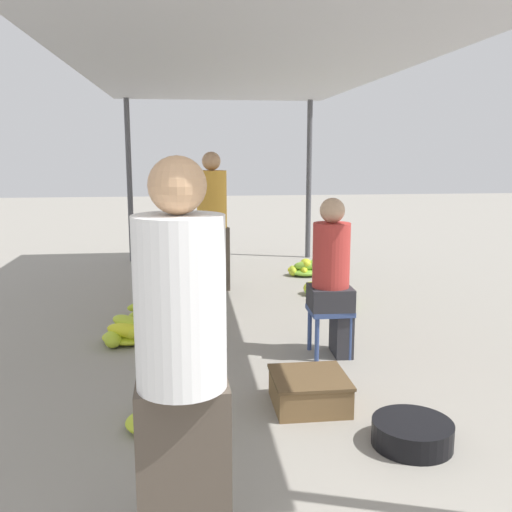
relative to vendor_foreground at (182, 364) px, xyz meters
The scene contains 16 objects.
canopy_post_back_left 6.71m from the vendor_foreground, 96.88° to the left, with size 0.08×0.08×2.43m, color #4C4C51.
canopy_post_back_right 6.94m from the vendor_foreground, 73.78° to the left, with size 0.08×0.08×2.43m, color #4C4C51.
canopy_tarp 3.69m from the vendor_foreground, 80.20° to the left, with size 3.14×7.15×0.04m, color #B2B2B7.
vendor_foreground is the anchor object (origin of this frame).
stool 2.63m from the vendor_foreground, 62.77° to the left, with size 0.34×0.34×0.40m.
vendor_seated 2.59m from the vendor_foreground, 62.41° to the left, with size 0.35×0.35×1.30m.
basin_black 1.70m from the vendor_foreground, 31.48° to the left, with size 0.46×0.46×0.14m.
banana_pile_left_0 1.41m from the vendor_foreground, 96.51° to the left, with size 0.46×0.59×0.21m.
banana_pile_left_1 3.56m from the vendor_foreground, 96.27° to the left, with size 0.39×0.38×0.30m.
banana_pile_left_2 2.94m from the vendor_foreground, 99.55° to the left, with size 0.54×0.54×0.24m.
banana_pile_left_3 4.34m from the vendor_foreground, 92.65° to the left, with size 0.40×0.37×0.26m.
banana_pile_right_0 4.18m from the vendor_foreground, 66.28° to the left, with size 0.47×0.52×0.18m.
banana_pile_right_1 5.60m from the vendor_foreground, 73.21° to the left, with size 0.51×0.40×0.23m.
banana_pile_right_2 4.61m from the vendor_foreground, 69.61° to the left, with size 0.56×0.34×0.18m.
crate_near 1.75m from the vendor_foreground, 59.28° to the left, with size 0.49×0.49×0.21m.
shopper_walking_mid 4.63m from the vendor_foreground, 85.89° to the left, with size 0.44×0.44×1.66m.
Camera 1 is at (-0.54, -1.69, 1.66)m, focal length 40.00 mm.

